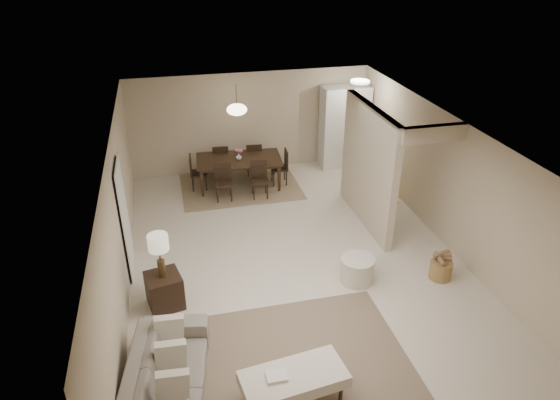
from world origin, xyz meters
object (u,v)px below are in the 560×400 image
object	(u,v)px
dining_table	(239,173)
side_table	(165,291)
wicker_basket	(441,270)
round_pouf	(357,270)
pantry_cabinet	(344,127)
sofa	(165,387)
ottoman_bench	(294,380)

from	to	relation	value
dining_table	side_table	bearing A→B (deg)	-110.40
wicker_basket	round_pouf	bearing A→B (deg)	170.16
pantry_cabinet	sofa	xyz separation A→B (m)	(-4.80, -6.79, -0.70)
side_table	ottoman_bench	bearing A→B (deg)	-56.65
wicker_basket	dining_table	world-z (taller)	dining_table
pantry_cabinet	round_pouf	xyz separation A→B (m)	(-1.47, -4.86, -0.82)
pantry_cabinet	dining_table	bearing A→B (deg)	-166.96
side_table	dining_table	distance (m)	4.51
ottoman_bench	side_table	world-z (taller)	side_table
sofa	wicker_basket	size ratio (longest dim) A/B	6.20
pantry_cabinet	sofa	world-z (taller)	pantry_cabinet
ottoman_bench	dining_table	bearing A→B (deg)	79.72
sofa	ottoman_bench	size ratio (longest dim) A/B	1.70
ottoman_bench	sofa	bearing A→B (deg)	162.27
sofa	ottoman_bench	distance (m)	1.62
pantry_cabinet	wicker_basket	world-z (taller)	pantry_cabinet
sofa	wicker_basket	xyz separation A→B (m)	(4.80, 1.67, -0.19)
sofa	side_table	xyz separation A→B (m)	(0.05, 2.04, -0.06)
wicker_basket	ottoman_bench	bearing A→B (deg)	-148.46
pantry_cabinet	dining_table	xyz separation A→B (m)	(-2.85, -0.66, -0.70)
wicker_basket	dining_table	size ratio (longest dim) A/B	0.19
ottoman_bench	wicker_basket	world-z (taller)	ottoman_bench
pantry_cabinet	wicker_basket	bearing A→B (deg)	-90.00
pantry_cabinet	side_table	world-z (taller)	pantry_cabinet
pantry_cabinet	round_pouf	size ratio (longest dim) A/B	3.54
ottoman_bench	round_pouf	distance (m)	2.83
round_pouf	wicker_basket	size ratio (longest dim) A/B	1.53
round_pouf	side_table	bearing A→B (deg)	177.93
dining_table	wicker_basket	bearing A→B (deg)	-52.89
round_pouf	dining_table	size ratio (longest dim) A/B	0.30
sofa	wicker_basket	world-z (taller)	sofa
side_table	wicker_basket	xyz separation A→B (m)	(4.75, -0.37, -0.13)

